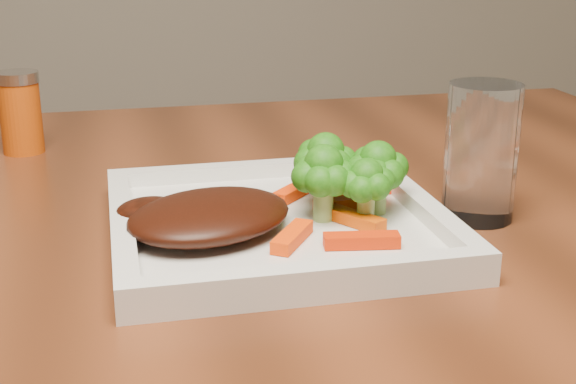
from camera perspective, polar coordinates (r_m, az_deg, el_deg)
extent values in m
cube|color=white|center=(0.67, -0.83, -2.57)|extent=(0.27, 0.27, 0.01)
ellipsoid|color=#351008|center=(0.64, -5.60, -1.69)|extent=(0.17, 0.16, 0.03)
cube|color=red|center=(0.62, 5.26, -3.44)|extent=(0.06, 0.02, 0.01)
cube|color=#FF3E04|center=(0.62, 0.30, -3.20)|extent=(0.04, 0.05, 0.01)
cube|color=#FF2204|center=(0.74, 5.89, 0.34)|extent=(0.06, 0.02, 0.01)
cube|color=#FF3704|center=(0.72, 0.40, 0.03)|extent=(0.05, 0.05, 0.01)
cube|color=#DD4903|center=(0.66, 4.77, -1.90)|extent=(0.04, 0.05, 0.01)
cube|color=#D43A03|center=(0.70, 3.91, -0.81)|extent=(0.05, 0.02, 0.01)
cylinder|color=#B24109|center=(0.95, -18.50, 5.38)|extent=(0.05, 0.05, 0.09)
cylinder|color=white|center=(0.71, 13.58, 2.75)|extent=(0.07, 0.07, 0.12)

